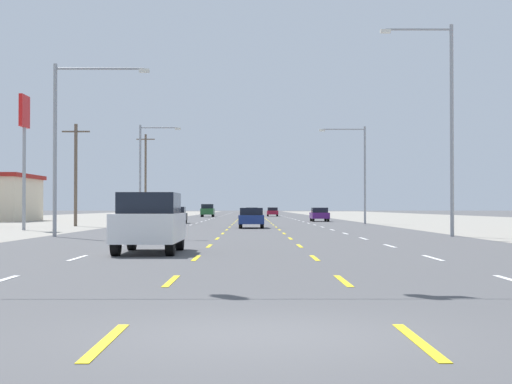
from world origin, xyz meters
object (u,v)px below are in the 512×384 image
at_px(suv_inner_left_nearest, 150,222).
at_px(streetlight_right_row_1, 360,167).
at_px(hatchback_far_left_mid, 177,215).
at_px(streetlight_left_row_0, 66,134).
at_px(streetlight_right_row_0, 445,116).
at_px(pole_sign_left_row_1, 24,129).
at_px(streetlight_left_row_1, 144,166).
at_px(sedan_far_right_midfar, 319,214).
at_px(sedan_center_turn_near, 251,218).
at_px(sedan_center_turn_far, 252,212).
at_px(suv_far_left_farther, 208,210).
at_px(sedan_inner_right_farthest, 272,212).

distance_m(suv_inner_left_nearest, streetlight_right_row_1, 48.79).
height_order(hatchback_far_left_mid, streetlight_right_row_1, streetlight_right_row_1).
xyz_separation_m(streetlight_left_row_0, streetlight_right_row_0, (19.39, 0.00, 0.92)).
height_order(pole_sign_left_row_1, streetlight_left_row_0, streetlight_left_row_0).
height_order(pole_sign_left_row_1, streetlight_left_row_1, streetlight_left_row_1).
bearing_deg(sedan_far_right_midfar, streetlight_right_row_0, -86.42).
relative_size(sedan_center_turn_near, sedan_far_right_midfar, 1.00).
bearing_deg(streetlight_right_row_0, sedan_center_turn_far, 97.44).
height_order(suv_far_left_farther, pole_sign_left_row_1, pole_sign_left_row_1).
relative_size(suv_inner_left_nearest, streetlight_left_row_0, 0.55).
xyz_separation_m(sedan_center_turn_far, streetlight_right_row_0, (9.88, -75.65, 5.43)).
height_order(sedan_far_right_midfar, streetlight_right_row_0, streetlight_right_row_0).
relative_size(streetlight_left_row_0, streetlight_right_row_1, 1.00).
height_order(suv_far_left_farther, sedan_inner_right_farthest, suv_far_left_farther).
bearing_deg(streetlight_right_row_1, sedan_inner_right_farthest, 95.99).
distance_m(suv_far_left_farther, pole_sign_left_row_1, 73.68).
distance_m(sedan_far_right_midfar, streetlight_right_row_1, 13.26).
height_order(sedan_center_turn_near, streetlight_right_row_0, streetlight_right_row_0).
bearing_deg(sedan_inner_right_farthest, hatchback_far_left_mid, -100.17).
bearing_deg(streetlight_left_row_1, sedan_center_turn_near, -56.82).
bearing_deg(streetlight_right_row_0, suv_far_left_farther, 101.15).
height_order(suv_far_left_farther, streetlight_right_row_1, streetlight_right_row_1).
relative_size(streetlight_right_row_0, streetlight_right_row_1, 1.24).
height_order(hatchback_far_left_mid, sedan_center_turn_far, hatchback_far_left_mid).
distance_m(suv_inner_left_nearest, sedan_far_right_midfar, 59.96).
bearing_deg(streetlight_left_row_1, suv_inner_left_nearest, -82.34).
xyz_separation_m(pole_sign_left_row_1, streetlight_right_row_0, (24.81, -11.76, -0.47)).
bearing_deg(streetlight_left_row_0, sedan_center_turn_near, 61.33).
bearing_deg(sedan_center_turn_near, streetlight_right_row_1, 56.41).
bearing_deg(pole_sign_left_row_1, sedan_center_turn_far, 76.85).
height_order(sedan_center_turn_near, sedan_far_right_midfar, same).
xyz_separation_m(sedan_far_right_midfar, streetlight_right_row_0, (2.77, -44.26, 5.43)).
height_order(sedan_center_turn_near, sedan_center_turn_far, same).
height_order(sedan_far_right_midfar, pole_sign_left_row_1, pole_sign_left_row_1).
height_order(sedan_inner_right_farthest, streetlight_left_row_1, streetlight_left_row_1).
height_order(sedan_far_right_midfar, sedan_inner_right_farthest, same).
xyz_separation_m(suv_far_left_farther, streetlight_left_row_0, (-2.69, -84.77, 4.24)).
xyz_separation_m(sedan_center_turn_near, streetlight_right_row_1, (9.80, 14.76, 4.41)).
distance_m(suv_inner_left_nearest, sedan_center_turn_near, 32.22).
relative_size(suv_far_left_farther, streetlight_right_row_1, 0.56).
height_order(streetlight_left_row_0, streetlight_right_row_0, streetlight_right_row_0).
bearing_deg(hatchback_far_left_mid, pole_sign_left_row_1, -109.40).
relative_size(sedan_far_right_midfar, suv_far_left_farther, 0.92).
xyz_separation_m(suv_far_left_farther, streetlight_left_row_1, (-2.89, -52.74, 4.16)).
height_order(hatchback_far_left_mid, sedan_far_right_midfar, hatchback_far_left_mid).
distance_m(sedan_center_turn_near, hatchback_far_left_mid, 18.34).
relative_size(hatchback_far_left_mid, streetlight_left_row_1, 0.44).
bearing_deg(suv_inner_left_nearest, sedan_far_right_midfar, 79.89).
height_order(streetlight_left_row_0, streetlight_left_row_1, streetlight_left_row_1).
bearing_deg(streetlight_left_row_1, streetlight_right_row_0, -58.55).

